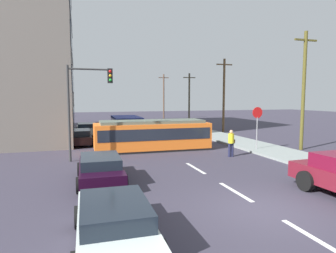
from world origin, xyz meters
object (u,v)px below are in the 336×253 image
Objects in this scene: parked_sedan_furthest at (87,129)px; stop_sign at (257,119)px; city_bus at (126,125)px; parked_sedan_near at (114,222)px; parked_sedan_mid at (100,168)px; utility_pole_distant at (164,96)px; utility_pole_mid at (224,94)px; pedestrian_crossing at (231,142)px; traffic_light_mast at (86,95)px; streetcar_tram at (152,135)px; utility_pole_near at (304,89)px; parked_sedan_far at (79,137)px; utility_pole_far at (189,97)px.

stop_sign is (10.93, -12.29, 1.57)m from parked_sedan_furthest.
city_bus is 1.21× the size of parked_sedan_near.
utility_pole_distant is (13.66, 36.50, 3.43)m from parked_sedan_mid.
utility_pole_mid reaches higher than city_bus.
city_bus is at bearing 110.40° from pedestrian_crossing.
traffic_light_mast reaches higher than parked_sedan_near.
city_bus is 3.95m from parked_sedan_furthest.
streetcar_tram is at bearing -140.33° from utility_pole_mid.
utility_pole_near is (10.06, -3.00, 3.18)m from streetcar_tram.
streetcar_tram is 13.19m from utility_pole_mid.
parked_sedan_far is 0.59× the size of utility_pole_far.
parked_sedan_near is 0.60× the size of utility_pole_far.
city_bus is at bearing 132.51° from utility_pole_near.
utility_pole_near is at bearing -3.07° from traffic_light_mast.
parked_sedan_furthest is 17.35m from utility_pole_far.
parked_sedan_near is 1.03× the size of parked_sedan_far.
streetcar_tram is at bearing 59.74° from parked_sedan_mid.
parked_sedan_near is at bearing -91.03° from parked_sedan_mid.
utility_pole_near is at bearing -10.62° from stop_sign.
city_bus is at bearing -115.46° from utility_pole_distant.
utility_pole_far is (10.27, 19.12, 2.64)m from streetcar_tram.
traffic_light_mast reaches higher than parked_sedan_far.
utility_pole_distant is at bearing 71.94° from parked_sedan_near.
parked_sedan_mid is (0.10, 5.70, 0.00)m from parked_sedan_near.
utility_pole_distant is (-0.70, 10.36, 0.33)m from utility_pole_far.
parked_sedan_mid and parked_sedan_furthest have the same top height.
parked_sedan_near is (-3.75, -21.18, -0.43)m from city_bus.
parked_sedan_mid is at bearing -158.09° from pedestrian_crossing.
parked_sedan_far is 15.77m from utility_pole_mid.
utility_pole_far reaches higher than pedestrian_crossing.
streetcar_tram is 13.40m from parked_sedan_near.
utility_pole_far is at bearing 74.87° from pedestrian_crossing.
traffic_light_mast reaches higher than streetcar_tram.
parked_sedan_furthest is (0.09, 22.62, 0.00)m from parked_sedan_near.
city_bus reaches higher than parked_sedan_near.
parked_sedan_furthest is (-0.01, 16.92, 0.00)m from parked_sedan_mid.
utility_pole_near is 1.06× the size of utility_pole_mid.
pedestrian_crossing is 0.38× the size of parked_sedan_mid.
streetcar_tram is 5.68m from traffic_light_mast.
utility_pole_far is at bearing 61.22° from parked_sedan_mid.
city_bus is 11.75m from traffic_light_mast.
stop_sign reaches higher than parked_sedan_near.
city_bus is (-0.45, 8.47, -0.03)m from streetcar_tram.
parked_sedan_mid is 0.54× the size of utility_pole_near.
parked_sedan_mid is at bearing -110.51° from utility_pole_distant.
utility_pole_distant is (5.47, 33.21, 3.11)m from pedestrian_crossing.
pedestrian_crossing is at bearing -9.97° from traffic_light_mast.
stop_sign is 3.89m from utility_pole_near.
parked_sedan_near is 0.99× the size of parked_sedan_furthest.
parked_sedan_near is at bearing -136.89° from stop_sign.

